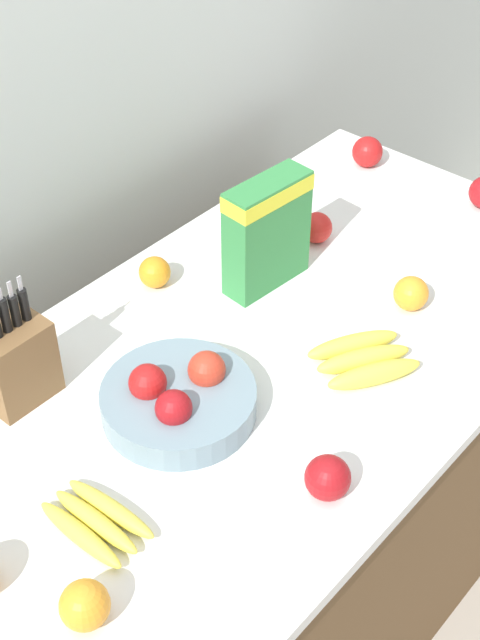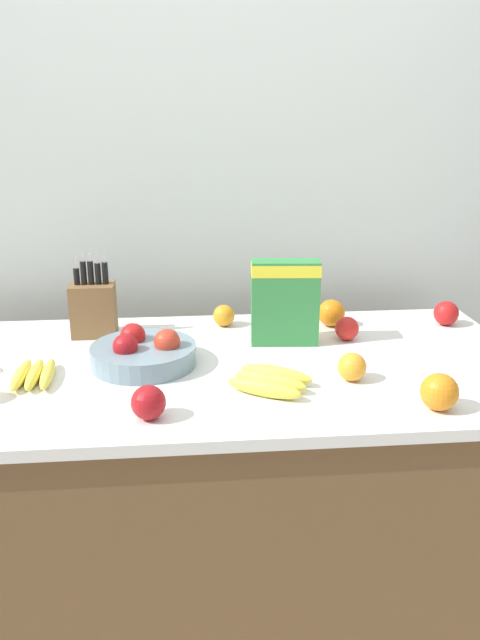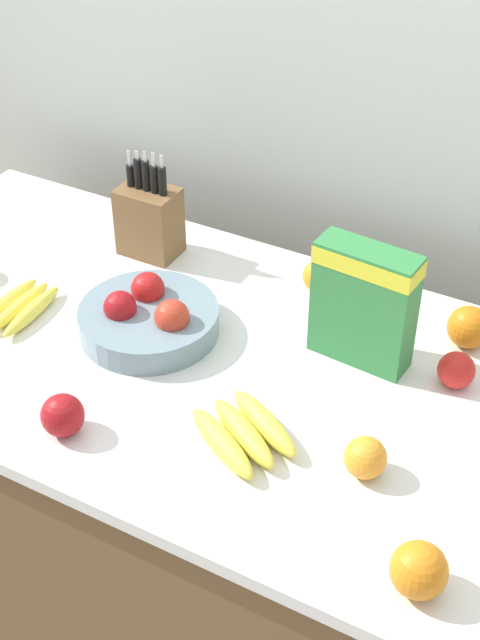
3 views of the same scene
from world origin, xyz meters
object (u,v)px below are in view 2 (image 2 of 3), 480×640
at_px(apple_front, 148,403).
at_px(apple_near_bananas, 347,328).
at_px(fruit_bowl, 144,353).
at_px(orange_front_right, 439,392).
at_px(apple_rightmost, 446,313).
at_px(orange_front_center, 331,313).
at_px(cereal_box, 285,298).
at_px(knife_block, 94,308).
at_px(banana_bunch_right, 34,374).
at_px(orange_mid_left, 224,316).
at_px(banana_bunch_left, 270,381).
at_px(orange_by_cereal, 352,367).

bearing_deg(apple_front, apple_near_bananas, 38.73).
height_order(fruit_bowl, orange_front_right, fruit_bowl).
xyz_separation_m(apple_rightmost, apple_front, (-0.94, -0.57, -0.00)).
distance_m(fruit_bowl, orange_front_center, 0.65).
bearing_deg(cereal_box, apple_near_bananas, 7.42).
bearing_deg(orange_front_center, knife_block, -178.70).
bearing_deg(cereal_box, banana_bunch_right, -158.27).
relative_size(cereal_box, orange_front_center, 2.89).
xyz_separation_m(orange_front_right, orange_mid_left, (-0.46, 0.65, -0.01)).
bearing_deg(orange_front_center, banana_bunch_right, -157.82).
bearing_deg(banana_bunch_right, apple_near_bananas, 14.03).
distance_m(banana_bunch_left, banana_bunch_right, 0.62).
xyz_separation_m(apple_rightmost, orange_front_center, (-0.38, 0.03, 0.00)).
bearing_deg(apple_front, cereal_box, 49.82).
relative_size(apple_near_bananas, orange_front_center, 0.83).
distance_m(fruit_bowl, apple_near_bananas, 0.63).
relative_size(banana_bunch_left, orange_front_right, 2.62).
bearing_deg(orange_front_right, orange_mid_left, 125.56).
xyz_separation_m(apple_near_bananas, orange_front_right, (0.10, -0.48, 0.01)).
distance_m(orange_front_right, orange_front_center, 0.63).
height_order(fruit_bowl, orange_by_cereal, fruit_bowl).
distance_m(cereal_box, fruit_bowl, 0.45).
distance_m(apple_rightmost, orange_by_cereal, 0.59).
height_order(banana_bunch_right, orange_mid_left, orange_mid_left).
height_order(banana_bunch_left, banana_bunch_right, banana_bunch_left).
bearing_deg(apple_near_bananas, orange_front_center, 97.65).
relative_size(banana_bunch_left, apple_rightmost, 2.91).
xyz_separation_m(orange_front_right, orange_by_cereal, (-0.16, 0.18, -0.01)).
distance_m(apple_near_bananas, apple_front, 0.75).
xyz_separation_m(knife_block, apple_near_bananas, (0.78, -0.12, -0.05)).
height_order(cereal_box, orange_front_right, cereal_box).
xyz_separation_m(fruit_bowl, orange_front_right, (0.71, -0.34, 0.01)).
bearing_deg(apple_front, orange_front_center, 46.76).
relative_size(orange_front_right, orange_front_center, 1.01).
bearing_deg(orange_front_center, apple_front, -133.24).
height_order(banana_bunch_right, apple_front, apple_front).
height_order(fruit_bowl, apple_front, fruit_bowl).
xyz_separation_m(knife_block, orange_front_right, (0.87, -0.60, -0.04)).
relative_size(fruit_bowl, orange_mid_left, 4.13).
height_order(knife_block, apple_near_bananas, knife_block).
xyz_separation_m(fruit_bowl, banana_bunch_right, (-0.28, -0.08, -0.02)).
bearing_deg(banana_bunch_right, orange_mid_left, 36.54).
bearing_deg(cereal_box, banana_bunch_left, -100.54).
bearing_deg(orange_by_cereal, apple_rightmost, 43.87).
height_order(fruit_bowl, orange_front_center, fruit_bowl).
distance_m(banana_bunch_right, orange_front_right, 1.02).
bearing_deg(cereal_box, fruit_bowl, -157.50).
bearing_deg(orange_mid_left, banana_bunch_right, -143.46).
relative_size(fruit_bowl, apple_near_bananas, 3.99).
height_order(fruit_bowl, banana_bunch_right, fruit_bowl).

